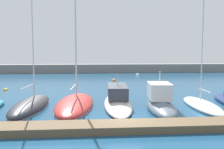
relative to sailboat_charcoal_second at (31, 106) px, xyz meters
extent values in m
plane|color=navy|center=(7.97, -5.17, -0.28)|extent=(120.00, 120.00, 0.00)
cube|color=brown|center=(7.97, -6.76, -0.03)|extent=(31.42, 2.04, 0.50)
cube|color=gray|center=(7.97, 37.74, 0.71)|extent=(108.00, 3.17, 1.98)
ellipsoid|color=#2D2D33|center=(0.00, -0.01, -0.02)|extent=(3.15, 8.97, 1.29)
ellipsoid|color=silver|center=(0.00, -0.01, -0.26)|extent=(3.19, 9.06, 0.12)
cylinder|color=silver|center=(0.09, 1.20, 7.57)|extent=(0.11, 0.11, 13.90)
cylinder|color=silver|center=(-0.06, -0.88, 1.84)|extent=(0.31, 3.15, 0.08)
ellipsoid|color=#B72D28|center=(3.91, 0.71, -0.09)|extent=(4.01, 10.47, 1.17)
ellipsoid|color=silver|center=(3.91, 0.71, -0.26)|extent=(4.05, 10.58, 0.12)
cylinder|color=silver|center=(3.84, -0.38, 1.69)|extent=(0.35, 3.82, 0.10)
ellipsoid|color=silver|center=(7.96, 0.61, -0.12)|extent=(3.13, 10.61, 0.92)
ellipsoid|color=black|center=(7.96, 0.61, -0.26)|extent=(3.16, 10.72, 0.12)
cube|color=#333842|center=(8.02, 1.62, 0.94)|extent=(2.09, 4.71, 1.19)
cube|color=black|center=(8.05, 2.21, 1.12)|extent=(1.72, 1.24, 0.67)
cylinder|color=silver|center=(8.02, 1.62, 2.14)|extent=(0.08, 0.08, 1.20)
ellipsoid|color=slate|center=(11.59, -1.37, -0.07)|extent=(3.02, 7.52, 1.18)
cube|color=silver|center=(11.67, -0.50, 1.26)|extent=(2.20, 3.05, 1.48)
cube|color=black|center=(11.70, -0.28, 1.48)|extent=(1.80, 0.89, 0.83)
cylinder|color=silver|center=(11.67, -0.50, 2.54)|extent=(0.08, 0.08, 1.09)
ellipsoid|color=white|center=(15.66, -0.66, -0.12)|extent=(2.57, 7.94, 0.85)
cylinder|color=silver|center=(15.68, -0.27, 7.34)|extent=(0.10, 0.10, 14.08)
cylinder|color=silver|center=(15.64, -1.24, 1.37)|extent=(0.17, 2.41, 0.07)
sphere|color=yellow|center=(-5.84, 11.00, -0.28)|extent=(0.63, 0.63, 0.63)
sphere|color=orange|center=(9.37, 20.05, -0.28)|extent=(0.76, 0.76, 0.76)
sphere|color=white|center=(15.35, 30.18, -0.28)|extent=(0.80, 0.80, 0.80)
camera|label=1|loc=(5.51, -22.66, 4.93)|focal=40.13mm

